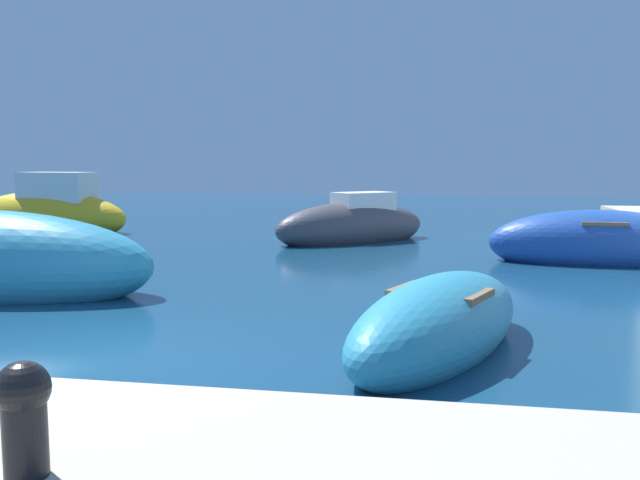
{
  "coord_description": "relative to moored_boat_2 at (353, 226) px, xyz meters",
  "views": [
    {
      "loc": [
        3.68,
        -6.81,
        2.22
      ],
      "look_at": [
        0.85,
        8.94,
        0.38
      ],
      "focal_mm": 38.02,
      "sensor_mm": 36.0,
      "label": 1
    }
  ],
  "objects": [
    {
      "name": "mooring_bollard",
      "position": [
        0.24,
        -15.69,
        0.42
      ],
      "size": [
        0.3,
        0.3,
        0.65
      ],
      "color": "black",
      "rests_on": "quay_promenade"
    },
    {
      "name": "ground",
      "position": [
        -1.22,
        -12.1,
        -0.45
      ],
      "size": [
        80.0,
        80.0,
        0.0
      ],
      "primitive_type": "plane",
      "color": "navy"
    },
    {
      "name": "quay_promenade",
      "position": [
        3.09,
        -12.47,
        -0.2
      ],
      "size": [
        44.0,
        32.0,
        0.5
      ],
      "color": "#BCB29E",
      "rests_on": "ground"
    },
    {
      "name": "moored_boat_4",
      "position": [
        2.46,
        -11.04,
        -0.12
      ],
      "size": [
        2.68,
        4.21,
        1.17
      ],
      "rotation": [
        0.0,
        0.0,
        4.34
      ],
      "color": "teal",
      "rests_on": "ground"
    },
    {
      "name": "moored_boat_3",
      "position": [
        -9.99,
        0.92,
        0.14
      ],
      "size": [
        5.89,
        2.51,
        2.29
      ],
      "rotation": [
        0.0,
        0.0,
        3.03
      ],
      "color": "gold",
      "rests_on": "ground"
    },
    {
      "name": "moored_boat_2",
      "position": [
        0.0,
        0.0,
        0.0
      ],
      "size": [
        4.67,
        4.52,
        1.71
      ],
      "rotation": [
        0.0,
        0.0,
        3.9
      ],
      "color": "#3F3F47",
      "rests_on": "ground"
    },
    {
      "name": "moored_boat_5",
      "position": [
        5.9,
        -3.09,
        -0.02
      ],
      "size": [
        4.75,
        1.75,
        1.52
      ],
      "rotation": [
        0.0,
        0.0,
        6.27
      ],
      "color": "#1E479E",
      "rests_on": "ground"
    }
  ]
}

